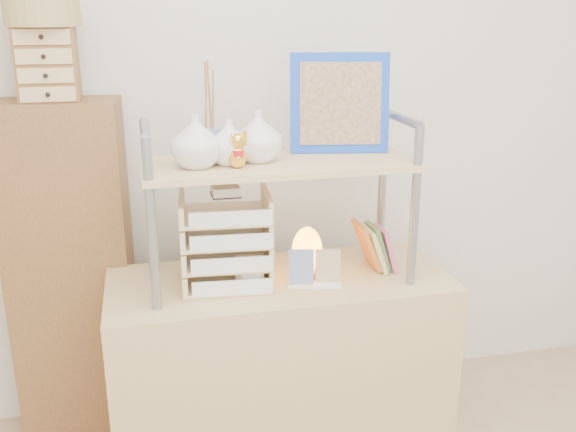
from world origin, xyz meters
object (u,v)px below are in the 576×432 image
(letter_tray, at_px, (227,245))
(salt_lamp, at_px, (307,251))
(cabinet, at_px, (72,276))
(desk, at_px, (280,371))

(letter_tray, height_order, salt_lamp, letter_tray)
(salt_lamp, bearing_deg, letter_tray, -178.69)
(cabinet, bearing_deg, desk, -21.24)
(cabinet, bearing_deg, letter_tray, -28.51)
(desk, bearing_deg, letter_tray, -179.16)
(salt_lamp, bearing_deg, cabinet, 156.42)
(desk, relative_size, salt_lamp, 6.61)
(desk, relative_size, letter_tray, 3.42)
(desk, bearing_deg, cabinet, 153.41)
(desk, distance_m, salt_lamp, 0.48)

